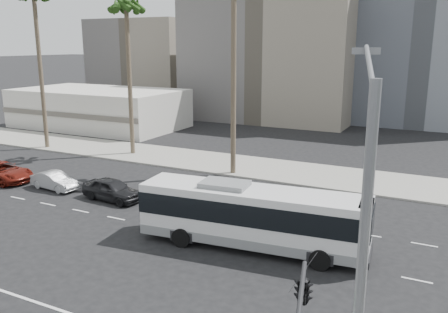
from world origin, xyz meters
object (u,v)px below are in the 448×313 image
Objects in this scene: city_bus at (252,215)px; palm_mid at (126,8)px; car_b at (55,181)px; car_c at (1,172)px; streetlight_corner at (359,277)px; traffic_signal at (303,297)px; car_a at (112,189)px.

city_bus is 0.81× the size of palm_mid.
car_c is at bearing 98.87° from car_b.
streetlight_corner is 2.59m from traffic_signal.
palm_mid is at bearing -15.02° from car_c.
streetlight_corner is at bearing -63.85° from city_bus.
car_a is at bearing -87.06° from car_c.
car_c is 35.05m from streetlight_corner.
traffic_signal is at bearing -122.72° from car_a.
car_b is (-17.71, 2.89, -1.21)m from city_bus.
car_b is at bearing 135.04° from traffic_signal.
city_bus is 13.32m from traffic_signal.
traffic_signal is (6.30, -11.42, 2.68)m from city_bus.
city_bus is 2.71× the size of car_a.
city_bus is 27.51m from palm_mid.
streetlight_corner is at bearing -122.89° from car_a.
streetlight_corner is (25.59, -15.63, 5.46)m from car_b.
car_a is 23.57m from traffic_signal.
palm_mid is (3.66, 12.46, 13.34)m from car_c.
city_bus is 1.17× the size of streetlight_corner.
traffic_signal is at bearing -113.97° from car_c.
car_a is at bearing 161.17° from city_bus.
palm_mid reaches higher than car_b.
palm_mid is at bearing 36.69° from car_a.
car_b is 0.75× the size of traffic_signal.
city_bus is 12.46m from car_a.
streetlight_corner is 1.98× the size of traffic_signal.
traffic_signal is (18.38, -14.27, 3.77)m from car_a.
car_c is (-23.21, 2.53, -1.09)m from city_bus.
city_bus is at bearing -94.89° from car_c.
palm_mid is (-7.47, 12.14, 13.33)m from car_a.
car_b is 5.51m from car_c.
traffic_signal reaches higher than car_a.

